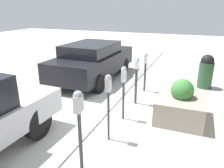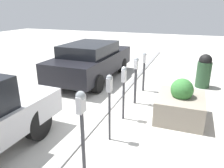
{
  "view_description": "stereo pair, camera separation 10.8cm",
  "coord_description": "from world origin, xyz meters",
  "px_view_note": "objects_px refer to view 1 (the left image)",
  "views": [
    {
      "loc": [
        -4.91,
        -2.1,
        2.78
      ],
      "look_at": [
        0.0,
        -0.15,
        0.92
      ],
      "focal_mm": 35.0,
      "sensor_mm": 36.0,
      "label": 1
    },
    {
      "loc": [
        -4.95,
        -2.0,
        2.78
      ],
      "look_at": [
        0.0,
        -0.15,
        0.92
      ],
      "focal_mm": 35.0,
      "sensor_mm": 36.0,
      "label": 2
    }
  ],
  "objects_px": {
    "parking_meter_nearest": "(79,116)",
    "parking_meter_farthest": "(145,67)",
    "planter_box": "(181,105)",
    "parking_meter_middle": "(124,83)",
    "parking_meter_second": "(108,94)",
    "parking_meter_fourth": "(136,73)",
    "trash_bin": "(206,71)",
    "parked_car_middle": "(93,60)"
  },
  "relations": [
    {
      "from": "parking_meter_farthest",
      "to": "parking_meter_second",
      "type": "bearing_deg",
      "value": 179.7
    },
    {
      "from": "parking_meter_fourth",
      "to": "trash_bin",
      "type": "xyz_separation_m",
      "value": [
        2.27,
        -1.95,
        -0.34
      ]
    },
    {
      "from": "planter_box",
      "to": "parking_meter_middle",
      "type": "bearing_deg",
      "value": 111.81
    },
    {
      "from": "parking_meter_farthest",
      "to": "planter_box",
      "type": "bearing_deg",
      "value": -140.8
    },
    {
      "from": "parking_meter_second",
      "to": "parking_meter_fourth",
      "type": "relative_size",
      "value": 1.05
    },
    {
      "from": "parking_meter_nearest",
      "to": "parking_meter_farthest",
      "type": "xyz_separation_m",
      "value": [
        4.35,
        -0.06,
        -0.25
      ]
    },
    {
      "from": "parking_meter_nearest",
      "to": "planter_box",
      "type": "bearing_deg",
      "value": -27.55
    },
    {
      "from": "parking_meter_second",
      "to": "trash_bin",
      "type": "relative_size",
      "value": 1.23
    },
    {
      "from": "parking_meter_farthest",
      "to": "trash_bin",
      "type": "xyz_separation_m",
      "value": [
        1.14,
        -1.95,
        -0.25
      ]
    },
    {
      "from": "parking_meter_nearest",
      "to": "trash_bin",
      "type": "relative_size",
      "value": 1.27
    },
    {
      "from": "parking_meter_middle",
      "to": "trash_bin",
      "type": "xyz_separation_m",
      "value": [
        3.34,
        -1.97,
        -0.39
      ]
    },
    {
      "from": "parking_meter_farthest",
      "to": "planter_box",
      "type": "height_order",
      "value": "parking_meter_farthest"
    },
    {
      "from": "parking_meter_middle",
      "to": "parking_meter_farthest",
      "type": "xyz_separation_m",
      "value": [
        2.21,
        -0.03,
        -0.14
      ]
    },
    {
      "from": "parking_meter_farthest",
      "to": "trash_bin",
      "type": "bearing_deg",
      "value": -59.68
    },
    {
      "from": "parking_meter_nearest",
      "to": "parking_meter_second",
      "type": "xyz_separation_m",
      "value": [
        1.13,
        -0.04,
        -0.02
      ]
    },
    {
      "from": "planter_box",
      "to": "parking_meter_farthest",
      "type": "bearing_deg",
      "value": 39.2
    },
    {
      "from": "planter_box",
      "to": "trash_bin",
      "type": "bearing_deg",
      "value": -12.08
    },
    {
      "from": "trash_bin",
      "to": "parking_meter_middle",
      "type": "bearing_deg",
      "value": 149.44
    },
    {
      "from": "parking_meter_second",
      "to": "trash_bin",
      "type": "height_order",
      "value": "parking_meter_second"
    },
    {
      "from": "parked_car_middle",
      "to": "trash_bin",
      "type": "height_order",
      "value": "parked_car_middle"
    },
    {
      "from": "parking_meter_farthest",
      "to": "parked_car_middle",
      "type": "height_order",
      "value": "parked_car_middle"
    },
    {
      "from": "parking_meter_nearest",
      "to": "parked_car_middle",
      "type": "bearing_deg",
      "value": 24.13
    },
    {
      "from": "parking_meter_second",
      "to": "parking_meter_farthest",
      "type": "xyz_separation_m",
      "value": [
        3.22,
        -0.02,
        -0.23
      ]
    },
    {
      "from": "parking_meter_fourth",
      "to": "planter_box",
      "type": "height_order",
      "value": "parking_meter_fourth"
    },
    {
      "from": "parking_meter_nearest",
      "to": "parking_meter_farthest",
      "type": "relative_size",
      "value": 1.15
    },
    {
      "from": "parking_meter_second",
      "to": "planter_box",
      "type": "xyz_separation_m",
      "value": [
        1.57,
        -1.37,
        -0.7
      ]
    },
    {
      "from": "parking_meter_middle",
      "to": "parking_meter_farthest",
      "type": "relative_size",
      "value": 1.05
    },
    {
      "from": "parked_car_middle",
      "to": "parking_meter_second",
      "type": "bearing_deg",
      "value": -148.24
    },
    {
      "from": "parking_meter_second",
      "to": "parking_meter_middle",
      "type": "xyz_separation_m",
      "value": [
        1.02,
        0.01,
        -0.08
      ]
    },
    {
      "from": "parking_meter_nearest",
      "to": "parking_meter_second",
      "type": "relative_size",
      "value": 1.04
    },
    {
      "from": "parking_meter_second",
      "to": "parking_meter_middle",
      "type": "distance_m",
      "value": 1.02
    },
    {
      "from": "parking_meter_nearest",
      "to": "parking_meter_middle",
      "type": "bearing_deg",
      "value": -0.81
    },
    {
      "from": "planter_box",
      "to": "trash_bin",
      "type": "distance_m",
      "value": 2.87
    },
    {
      "from": "parking_meter_middle",
      "to": "parking_meter_fourth",
      "type": "relative_size",
      "value": 0.99
    },
    {
      "from": "parking_meter_nearest",
      "to": "parking_meter_fourth",
      "type": "bearing_deg",
      "value": -1.06
    },
    {
      "from": "parking_meter_second",
      "to": "parking_meter_nearest",
      "type": "bearing_deg",
      "value": 177.9
    },
    {
      "from": "planter_box",
      "to": "parked_car_middle",
      "type": "xyz_separation_m",
      "value": [
        2.25,
        3.62,
        0.39
      ]
    },
    {
      "from": "parking_meter_middle",
      "to": "trash_bin",
      "type": "bearing_deg",
      "value": -30.56
    },
    {
      "from": "parking_meter_second",
      "to": "trash_bin",
      "type": "xyz_separation_m",
      "value": [
        4.36,
        -1.96,
        -0.47
      ]
    },
    {
      "from": "parking_meter_nearest",
      "to": "parking_meter_farthest",
      "type": "distance_m",
      "value": 4.36
    },
    {
      "from": "planter_box",
      "to": "parked_car_middle",
      "type": "distance_m",
      "value": 4.28
    },
    {
      "from": "parking_meter_nearest",
      "to": "parking_meter_fourth",
      "type": "xyz_separation_m",
      "value": [
        3.22,
        -0.06,
        -0.16
      ]
    }
  ]
}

